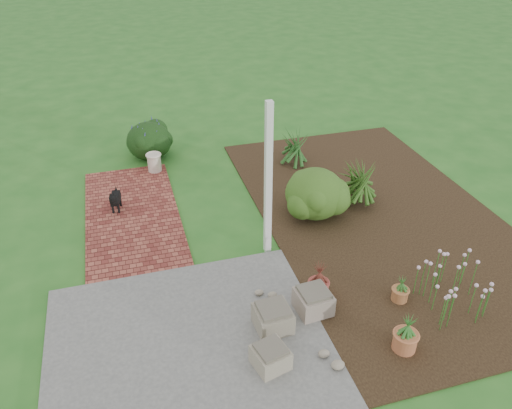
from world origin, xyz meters
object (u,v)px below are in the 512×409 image
object	(u,v)px
evergreen_shrub	(315,192)
black_dog	(115,199)
cream_ceramic_urn	(154,162)
stone_trough_near	(271,357)

from	to	relation	value
evergreen_shrub	black_dog	bearing A→B (deg)	162.29
black_dog	cream_ceramic_urn	world-z (taller)	black_dog
stone_trough_near	cream_ceramic_urn	size ratio (longest dim) A/B	1.07
stone_trough_near	evergreen_shrub	world-z (taller)	evergreen_shrub
stone_trough_near	black_dog	bearing A→B (deg)	111.48
black_dog	evergreen_shrub	size ratio (longest dim) A/B	0.46
stone_trough_near	evergreen_shrub	xyz separation A→B (m)	(1.76, 2.99, 0.30)
stone_trough_near	black_dog	world-z (taller)	black_dog
black_dog	evergreen_shrub	bearing A→B (deg)	-6.90
stone_trough_near	cream_ceramic_urn	bearing A→B (deg)	98.05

